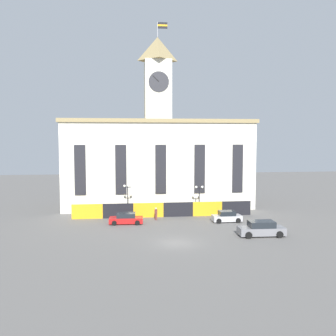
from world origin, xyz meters
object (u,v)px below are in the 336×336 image
(car_silver_hatch, at_px, (227,217))
(car_gray_pickup, at_px, (261,229))
(street_lamp_center, at_px, (199,193))
(car_red_sedan, at_px, (126,219))
(street_lamp_left, at_px, (128,193))
(pedestrian, at_px, (156,213))

(car_silver_hatch, bearing_deg, car_gray_pickup, 103.82)
(street_lamp_center, bearing_deg, car_red_sedan, -156.35)
(street_lamp_center, relative_size, car_gray_pickup, 0.80)
(car_gray_pickup, bearing_deg, street_lamp_left, 141.93)
(car_gray_pickup, bearing_deg, street_lamp_center, 112.28)
(car_red_sedan, bearing_deg, car_gray_pickup, 155.57)
(street_lamp_left, xyz_separation_m, pedestrian, (3.82, -2.89, -2.43))
(street_lamp_center, relative_size, car_silver_hatch, 1.09)
(street_lamp_center, height_order, car_silver_hatch, street_lamp_center)
(street_lamp_left, distance_m, pedestrian, 5.38)
(street_lamp_left, distance_m, car_red_sedan, 5.45)
(street_lamp_center, xyz_separation_m, car_gray_pickup, (4.75, -12.73, -2.36))
(car_silver_hatch, relative_size, pedestrian, 2.25)
(pedestrian, bearing_deg, car_gray_pickup, -69.69)
(car_silver_hatch, distance_m, car_red_sedan, 13.53)
(street_lamp_left, relative_size, pedestrian, 2.64)
(pedestrian, bearing_deg, street_lamp_left, 113.99)
(street_lamp_center, xyz_separation_m, car_red_sedan, (-10.76, -4.71, -2.50))
(street_lamp_center, xyz_separation_m, car_silver_hatch, (2.76, -5.15, -2.48))
(street_lamp_left, xyz_separation_m, car_red_sedan, (-0.29, -4.71, -2.71))
(pedestrian, bearing_deg, street_lamp_center, -5.39)
(pedestrian, bearing_deg, car_silver_hatch, -42.34)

